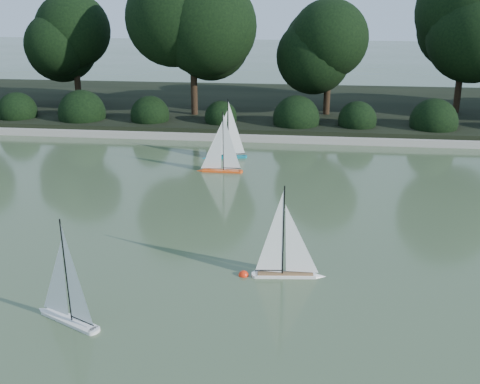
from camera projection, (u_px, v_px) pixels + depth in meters
The scene contains 10 objects.
ground at pixel (265, 311), 7.94m from camera, with size 80.00×80.00×0.00m, color #374A2C.
pond_coping at pixel (290, 139), 16.35m from camera, with size 40.00×0.35×0.18m, color gray.
far_bank at pixel (295, 108), 20.09m from camera, with size 40.00×8.00×0.30m, color black.
tree_line at pixel (338, 35), 17.66m from camera, with size 26.31×3.93×4.39m.
shrub_hedge at pixel (292, 119), 17.08m from camera, with size 29.10×1.10×1.10m.
sailboat_white_a at pixel (64, 303), 7.66m from camera, with size 1.05×0.65×1.53m.
sailboat_white_b at pixel (291, 262), 8.81m from camera, with size 1.11×0.28×1.51m.
sailboat_orange at pixel (218, 162), 13.73m from camera, with size 1.09×0.18×1.49m.
sailboat_teal at pixel (223, 148), 14.80m from camera, with size 1.14×0.40×1.55m.
race_buoy at pixel (243, 275), 8.91m from camera, with size 0.15×0.15×0.15m, color red.
Camera 1 is at (0.47, -6.97, 4.10)m, focal length 45.00 mm.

